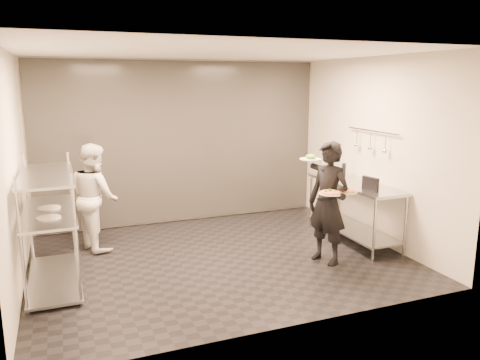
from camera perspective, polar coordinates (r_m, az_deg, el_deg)
name	(u,v)px	position (r m, az deg, el deg)	size (l,w,h in m)	color
room_shell	(195,148)	(7.37, -5.50, 3.85)	(5.00, 4.00, 2.80)	black
pass_rack	(50,222)	(6.08, -22.14, -4.82)	(0.60, 1.60, 1.50)	#ACAFB3
prep_counter	(354,201)	(7.39, 13.74, -2.54)	(0.60, 1.80, 0.92)	#ACAFB3
utensil_rail	(371,141)	(7.37, 15.68, 4.61)	(0.07, 1.20, 0.31)	#ACAFB3
waiter	(328,203)	(6.39, 10.71, -2.77)	(0.61, 0.40, 1.66)	black
chef	(95,196)	(7.15, -17.27, -1.93)	(0.76, 0.59, 1.57)	silver
pizza_plate_near	(331,193)	(6.10, 11.00, -1.53)	(0.31, 0.31, 0.05)	silver
pizza_plate_far	(347,191)	(6.28, 12.86, -1.31)	(0.28, 0.28, 0.05)	silver
salad_plate	(311,158)	(6.49, 8.61, 2.69)	(0.30, 0.30, 0.07)	silver
pos_monitor	(370,184)	(6.82, 15.61, -0.45)	(0.05, 0.27, 0.20)	black
bottle_green	(323,166)	(7.91, 10.10, 1.65)	(0.07, 0.07, 0.24)	gray
bottle_clear	(332,167)	(8.01, 11.20, 1.58)	(0.06, 0.06, 0.20)	gray
bottle_dark	(344,170)	(7.73, 12.54, 1.21)	(0.06, 0.06, 0.22)	black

